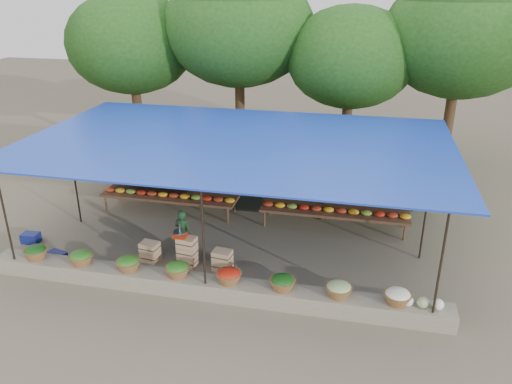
% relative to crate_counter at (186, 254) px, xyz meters
% --- Properties ---
extents(ground, '(60.00, 60.00, 0.00)m').
position_rel_crate_counter_xyz_m(ground, '(0.91, 1.62, -0.31)').
color(ground, '#625C48').
rests_on(ground, ground).
extents(stone_curb, '(10.60, 0.55, 0.40)m').
position_rel_crate_counter_xyz_m(stone_curb, '(0.91, -1.13, -0.11)').
color(stone_curb, slate).
rests_on(stone_curb, ground).
extents(stall_canopy, '(10.80, 6.60, 2.82)m').
position_rel_crate_counter_xyz_m(stall_canopy, '(0.91, 1.69, 2.36)').
color(stall_canopy, black).
rests_on(stall_canopy, ground).
extents(produce_baskets, '(8.98, 0.58, 0.34)m').
position_rel_crate_counter_xyz_m(produce_baskets, '(0.81, -1.13, 0.25)').
color(produce_baskets, brown).
rests_on(produce_baskets, stone_curb).
extents(netting_backdrop, '(10.60, 0.06, 2.50)m').
position_rel_crate_counter_xyz_m(netting_backdrop, '(0.91, 4.77, 0.94)').
color(netting_backdrop, '#174017').
rests_on(netting_backdrop, ground).
extents(tree_row, '(16.51, 5.50, 7.12)m').
position_rel_crate_counter_xyz_m(tree_row, '(1.41, 7.71, 4.39)').
color(tree_row, '#391E14').
rests_on(tree_row, ground).
extents(fruit_table_left, '(4.21, 0.95, 0.93)m').
position_rel_crate_counter_xyz_m(fruit_table_left, '(-1.58, 2.97, 0.30)').
color(fruit_table_left, '#46301C').
rests_on(fruit_table_left, ground).
extents(fruit_table_right, '(4.21, 0.95, 0.93)m').
position_rel_crate_counter_xyz_m(fruit_table_right, '(3.42, 2.97, 0.30)').
color(fruit_table_right, '#46301C').
rests_on(fruit_table_right, ground).
extents(crate_counter, '(2.39, 0.39, 0.77)m').
position_rel_crate_counter_xyz_m(crate_counter, '(0.00, 0.00, 0.00)').
color(crate_counter, tan).
rests_on(crate_counter, ground).
extents(weighing_scale, '(0.34, 0.34, 0.36)m').
position_rel_crate_counter_xyz_m(weighing_scale, '(-0.13, -0.00, 0.54)').
color(weighing_scale, '#AD270D').
rests_on(weighing_scale, crate_counter).
extents(vendor_seated, '(0.52, 0.39, 1.29)m').
position_rel_crate_counter_xyz_m(vendor_seated, '(-0.22, 0.43, 0.33)').
color(vendor_seated, '#1B3B21').
rests_on(vendor_seated, ground).
extents(customer_left, '(0.75, 0.58, 1.54)m').
position_rel_crate_counter_xyz_m(customer_left, '(-3.28, 3.71, 0.46)').
color(customer_left, slate).
rests_on(customer_left, ground).
extents(customer_mid, '(1.30, 0.92, 1.83)m').
position_rel_crate_counter_xyz_m(customer_mid, '(3.05, 3.46, 0.60)').
color(customer_mid, slate).
rests_on(customer_mid, ground).
extents(customer_right, '(1.06, 0.49, 1.76)m').
position_rel_crate_counter_xyz_m(customer_right, '(4.18, 4.02, 0.57)').
color(customer_right, slate).
rests_on(customer_right, ground).
extents(blue_crate_front, '(0.56, 0.47, 0.29)m').
position_rel_crate_counter_xyz_m(blue_crate_front, '(-3.23, -0.62, -0.17)').
color(blue_crate_front, navy).
rests_on(blue_crate_front, ground).
extents(blue_crate_back, '(0.47, 0.36, 0.27)m').
position_rel_crate_counter_xyz_m(blue_crate_back, '(-4.54, 0.19, -0.18)').
color(blue_crate_back, navy).
rests_on(blue_crate_back, ground).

